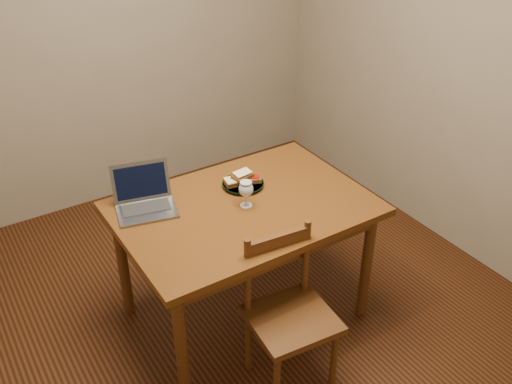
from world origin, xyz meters
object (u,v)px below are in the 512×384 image
chair (290,308)px  plate (243,184)px  table (244,219)px  milk_glass (246,194)px  laptop (144,197)px

chair → plate: 0.76m
table → milk_glass: 0.16m
plate → chair: bearing=-103.2°
chair → milk_glass: (0.07, 0.50, 0.36)m
table → plate: (0.10, 0.17, 0.10)m
laptop → chair: bearing=-51.0°
table → laptop: size_ratio=3.70×
plate → milk_glass: bearing=-116.8°
laptop → plate: bearing=2.8°
table → laptop: 0.53m
table → laptop: bearing=148.2°
table → milk_glass: bearing=-47.1°
table → plate: 0.22m
milk_glass → table: bearing=132.9°
table → milk_glass: milk_glass is taller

